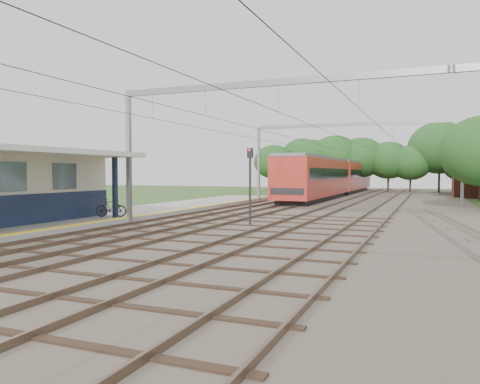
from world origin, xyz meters
The scene contains 9 objects.
ballast_bed centered at (4.00, 30.00, 0.05)m, with size 18.00×90.00×0.10m, color #473D33.
platform centered at (-7.50, 14.00, 0.17)m, with size 5.00×52.00×0.35m, color gray.
yellow_stripe centered at (-5.25, 14.00, 0.35)m, with size 0.45×52.00×0.01m, color yellow.
rail_tracks centered at (1.50, 30.00, 0.18)m, with size 11.80×88.00×0.15m.
catenary_system centered at (3.39, 25.28, 5.51)m, with size 17.22×88.00×7.00m.
tree_band centered at (3.84, 57.12, 4.92)m, with size 31.72×30.88×8.82m.
bicycle centered at (-6.17, 15.00, 0.85)m, with size 0.47×1.67×1.00m, color black.
train centered at (-0.50, 48.71, 2.30)m, with size 3.17×39.48×4.15m.
signal_post centered at (1.35, 16.23, 2.41)m, with size 0.29×0.26×3.96m.
Camera 1 is at (9.70, -5.54, 2.73)m, focal length 35.00 mm.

